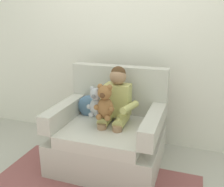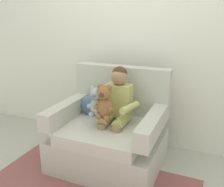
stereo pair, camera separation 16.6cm
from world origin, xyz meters
name	(u,v)px [view 1 (the left image)]	position (x,y,z in m)	size (l,w,h in m)	color
ground_plane	(108,164)	(0.00, 0.00, 0.00)	(8.00, 8.00, 0.00)	#ADA89E
back_wall	(128,36)	(0.00, 0.70, 1.30)	(6.00, 0.10, 2.60)	silver
armchair	(110,135)	(0.00, 0.04, 0.32)	(1.08, 0.89, 1.01)	#BCB7AD
seated_child	(116,103)	(0.06, 0.07, 0.68)	(0.45, 0.39, 0.82)	tan
plush_brown	(105,103)	(0.01, -0.11, 0.74)	(0.21, 0.17, 0.35)	brown
plush_grey	(96,103)	(-0.09, -0.09, 0.72)	(0.18, 0.15, 0.31)	#9E9EA3
throw_pillow	(89,107)	(-0.28, 0.17, 0.57)	(0.26, 0.12, 0.26)	slate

